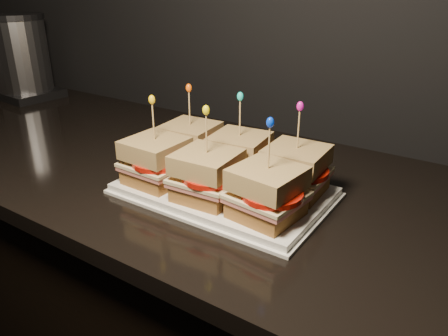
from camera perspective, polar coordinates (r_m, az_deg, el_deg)
The scene contains 49 objects.
granite_slab at distance 0.93m, azimuth -2.12°, elevation -1.43°, with size 2.47×0.65×0.03m, color black.
platter at distance 0.82m, azimuth 0.00°, elevation -2.94°, with size 0.38×0.23×0.02m, color white.
platter_rim at distance 0.82m, azimuth 0.00°, elevation -3.31°, with size 0.39×0.24×0.01m, color white.
sandwich_0_bread_bot at distance 0.91m, azimuth -4.33°, elevation 1.44°, with size 0.10×0.10×0.03m, color brown.
sandwich_0_ham at distance 0.91m, azimuth -4.37°, elevation 2.48°, with size 0.11×0.11×0.01m, color #C36558.
sandwich_0_cheese at distance 0.91m, azimuth -4.38°, elevation 2.89°, with size 0.11×0.11×0.01m, color beige.
sandwich_0_tomato at distance 0.89m, azimuth -4.02°, elevation 3.08°, with size 0.10×0.10×0.01m, color #B31408.
sandwich_0_bread_top at distance 0.90m, azimuth -4.44°, elevation 4.64°, with size 0.10×0.10×0.03m, color brown.
sandwich_0_pick at distance 0.88m, azimuth -4.53°, elevation 7.54°, with size 0.00×0.00×0.09m, color tan.
sandwich_0_frill at distance 0.87m, azimuth -4.63°, elevation 10.39°, with size 0.01×0.01×0.02m, color #F15607.
sandwich_1_bread_bot at distance 0.85m, azimuth 1.98°, elevation -0.23°, with size 0.10×0.10×0.03m, color brown.
sandwich_1_ham at distance 0.85m, azimuth 2.00°, elevation 0.87°, with size 0.11×0.11×0.01m, color #C36558.
sandwich_1_cheese at distance 0.84m, azimuth 2.01°, elevation 1.31°, with size 0.11×0.11×0.01m, color beige.
sandwich_1_tomato at distance 0.83m, azimuth 2.50°, elevation 1.48°, with size 0.10×0.10×0.01m, color #B31408.
sandwich_1_bread_top at distance 0.83m, azimuth 2.03°, elevation 3.17°, with size 0.10×0.10×0.03m, color brown.
sandwich_1_pick at distance 0.82m, azimuth 2.08°, elevation 6.27°, with size 0.00×0.00×0.09m, color tan.
sandwich_1_frill at distance 0.80m, azimuth 2.13°, elevation 9.33°, with size 0.01×0.01×0.02m, color #16C2B3.
sandwich_2_bread_bot at distance 0.80m, azimuth 9.19°, elevation -2.14°, with size 0.10×0.10×0.03m, color brown.
sandwich_2_ham at distance 0.79m, azimuth 9.27°, elevation -0.99°, with size 0.11×0.11×0.01m, color #C36558.
sandwich_2_cheese at distance 0.79m, azimuth 9.30°, elevation -0.53°, with size 0.11×0.11×0.01m, color beige.
sandwich_2_tomato at distance 0.78m, azimuth 9.95°, elevation -0.38°, with size 0.10×0.10×0.01m, color #B31408.
sandwich_2_bread_top at distance 0.78m, azimuth 9.44°, elevation 1.43°, with size 0.10×0.10×0.03m, color brown.
sandwich_2_pick at distance 0.76m, azimuth 9.68°, elevation 4.70°, with size 0.00×0.00×0.09m, color tan.
sandwich_2_frill at distance 0.75m, azimuth 9.91°, elevation 7.95°, with size 0.01×0.01×0.02m, color #D3129A.
sandwich_3_bread_bot at distance 0.84m, azimuth -8.76°, elevation -0.86°, with size 0.10×0.10×0.03m, color brown.
sandwich_3_ham at distance 0.83m, azimuth -8.83°, elevation 0.25°, with size 0.11×0.11×0.01m, color #C36558.
sandwich_3_cheese at distance 0.83m, azimuth -8.86°, elevation 0.70°, with size 0.11×0.11×0.01m, color beige.
sandwich_3_tomato at distance 0.82m, azimuth -8.55°, elevation 0.86°, with size 0.10×0.10×0.01m, color #B31408.
sandwich_3_bread_top at distance 0.82m, azimuth -8.99°, elevation 2.58°, with size 0.10×0.10×0.03m, color brown.
sandwich_3_pick at distance 0.80m, azimuth -9.20°, elevation 5.71°, with size 0.00×0.00×0.09m, color tan.
sandwich_3_frill at distance 0.79m, azimuth -9.42°, elevation 8.81°, with size 0.01×0.01×0.02m, color yellow.
sandwich_4_bread_bot at distance 0.77m, azimuth -2.19°, elevation -2.90°, with size 0.10×0.10×0.03m, color brown.
sandwich_4_ham at distance 0.76m, azimuth -2.21°, elevation -1.71°, with size 0.11×0.11×0.01m, color #C36558.
sandwich_4_cheese at distance 0.76m, azimuth -2.22°, elevation -1.23°, with size 0.11×0.11×0.01m, color beige.
sandwich_4_tomato at distance 0.75m, azimuth -1.75°, elevation -1.09°, with size 0.10×0.10×0.01m, color #B31408.
sandwich_4_bread_top at distance 0.75m, azimuth -2.25°, elevation 0.79°, with size 0.10×0.10×0.03m, color brown.
sandwich_4_pick at distance 0.73m, azimuth -2.31°, elevation 4.19°, with size 0.00×0.00×0.09m, color tan.
sandwich_4_frill at distance 0.72m, azimuth -2.37°, elevation 7.57°, with size 0.01×0.01×0.02m, color yellow.
sandwich_5_bread_bot at distance 0.72m, azimuth 5.55°, elevation -5.25°, with size 0.10×0.10×0.03m, color brown.
sandwich_5_ham at distance 0.71m, azimuth 5.61°, elevation -3.99°, with size 0.11×0.11×0.01m, color #C36558.
sandwich_5_cheese at distance 0.71m, azimuth 5.63°, elevation -3.49°, with size 0.11×0.11×0.01m, color beige.
sandwich_5_tomato at distance 0.69m, azimuth 6.29°, elevation -3.37°, with size 0.10×0.10×0.01m, color #B31408.
sandwich_5_bread_top at distance 0.69m, azimuth 5.73°, elevation -1.34°, with size 0.10×0.10×0.03m, color brown.
sandwich_5_pick at distance 0.67m, azimuth 5.89°, elevation 2.30°, with size 0.00×0.00×0.09m, color tan.
sandwich_5_frill at distance 0.66m, azimuth 6.05°, elevation 5.95°, with size 0.01×0.01×0.02m, color #0631D3.
appliance_base at distance 1.65m, azimuth -24.25°, elevation 8.91°, with size 0.21×0.17×0.03m, color #262628.
appliance_body at distance 1.63m, azimuth -25.00°, elevation 13.18°, with size 0.17×0.17×0.23m, color silver.
appliance_lid at distance 1.61m, azimuth -25.77°, elevation 17.40°, with size 0.18×0.18×0.02m, color #262628.
appliance at distance 1.63m, azimuth -24.97°, elevation 13.03°, with size 0.21×0.17×0.27m, color silver, non-canonical shape.
Camera 1 is at (-0.26, 1.00, 1.27)m, focal length 35.00 mm.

